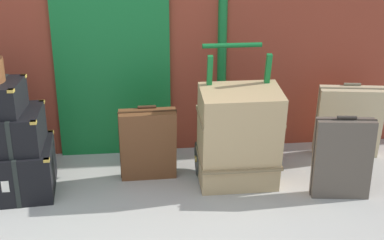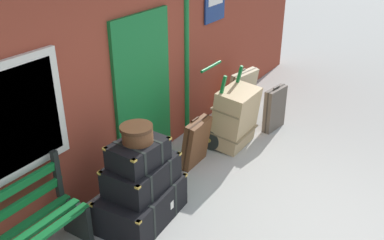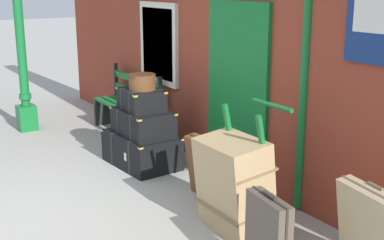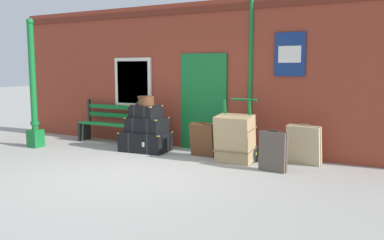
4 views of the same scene
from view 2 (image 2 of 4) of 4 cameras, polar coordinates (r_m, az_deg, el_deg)
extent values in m
plane|color=#A3A099|center=(5.13, 15.42, -13.70)|extent=(60.00, 60.00, 0.00)
cube|color=brown|center=(5.48, -9.24, 8.77)|extent=(10.40, 0.30, 3.20)
cube|color=#146B2D|center=(5.67, -6.49, 3.62)|extent=(1.10, 0.05, 2.10)
cube|color=#0C401B|center=(5.66, -6.40, 3.60)|extent=(0.06, 0.02, 2.10)
cube|color=silver|center=(4.35, -22.22, 0.25)|extent=(1.04, 0.06, 1.16)
cube|color=silver|center=(4.34, -22.08, 0.19)|extent=(0.88, 0.02, 1.00)
cylinder|color=#146B2D|center=(6.32, -0.80, 11.43)|extent=(0.09, 0.09, 3.14)
cube|color=#146B2D|center=(4.50, -23.97, -14.39)|extent=(1.60, 0.09, 0.04)
cube|color=black|center=(4.87, -15.18, -12.68)|extent=(0.06, 0.40, 0.45)
cube|color=black|center=(4.71, -17.58, -6.94)|extent=(0.06, 0.06, 0.56)
cube|color=black|center=(4.99, -6.74, -11.02)|extent=(1.04, 0.71, 0.42)
cube|color=black|center=(4.84, -8.27, -12.41)|extent=(0.08, 0.65, 0.43)
cube|color=black|center=(5.13, -5.31, -9.71)|extent=(0.08, 0.65, 0.43)
cube|color=#B79338|center=(4.42, -7.16, -13.41)|extent=(0.05, 0.05, 0.02)
cube|color=#B79338|center=(5.07, -0.95, -7.38)|extent=(0.05, 0.05, 0.02)
cube|color=#B79338|center=(4.73, -13.26, -10.97)|extent=(0.05, 0.05, 0.02)
cube|color=#B79338|center=(5.34, -6.62, -5.66)|extent=(0.05, 0.05, 0.02)
cube|color=silver|center=(4.84, -3.75, -12.19)|extent=(0.36, 0.01, 0.10)
cube|color=black|center=(4.80, -6.74, -7.23)|extent=(0.81, 0.56, 0.32)
cube|color=black|center=(4.69, -8.09, -8.24)|extent=(0.05, 0.55, 0.33)
cube|color=black|center=(4.92, -5.46, -6.26)|extent=(0.05, 0.55, 0.33)
cube|color=#B79338|center=(4.34, -7.26, -8.90)|extent=(0.05, 0.05, 0.02)
cube|color=#B79338|center=(4.86, -1.75, -4.55)|extent=(0.05, 0.05, 0.02)
cube|color=#B79338|center=(4.63, -12.19, -6.92)|extent=(0.05, 0.05, 0.02)
cube|color=#B79338|center=(5.11, -6.47, -3.04)|extent=(0.05, 0.05, 0.02)
cube|color=black|center=(4.63, -7.18, -4.40)|extent=(0.62, 0.47, 0.26)
cube|color=black|center=(4.55, -8.32, -5.09)|extent=(0.06, 0.45, 0.27)
cube|color=black|center=(4.71, -6.08, -3.73)|extent=(0.06, 0.45, 0.27)
cube|color=#B79338|center=(4.28, -7.79, -5.38)|extent=(0.05, 0.05, 0.02)
cube|color=#B79338|center=(4.64, -3.11, -2.47)|extent=(0.05, 0.05, 0.02)
cube|color=#B79338|center=(4.53, -11.52, -3.78)|extent=(0.05, 0.05, 0.02)
cube|color=#B79338|center=(4.87, -6.80, -1.15)|extent=(0.05, 0.05, 0.02)
cylinder|color=brown|center=(4.54, -7.31, -1.82)|extent=(0.33, 0.33, 0.19)
cylinder|color=#432715|center=(4.49, -7.48, -1.03)|extent=(0.35, 0.35, 0.04)
cube|color=black|center=(6.54, 5.77, -3.22)|extent=(0.56, 0.28, 0.03)
cube|color=#146B2D|center=(6.16, 3.29, 0.97)|extent=(0.04, 0.29, 1.18)
cube|color=#146B2D|center=(6.56, 5.44, 2.54)|extent=(0.04, 0.29, 1.18)
cylinder|color=#146B2D|center=(6.25, 2.57, 7.16)|extent=(0.54, 0.04, 0.04)
cylinder|color=black|center=(6.33, 2.41, -2.67)|extent=(0.04, 0.32, 0.32)
cylinder|color=#B79338|center=(6.33, 2.41, -2.67)|extent=(0.07, 0.06, 0.06)
cylinder|color=black|center=(6.83, 5.11, -0.47)|extent=(0.04, 0.32, 0.32)
cylinder|color=#B79338|center=(6.83, 5.11, -0.47)|extent=(0.07, 0.06, 0.06)
cube|color=tan|center=(6.34, 5.79, 0.35)|extent=(0.68, 0.53, 0.92)
cube|color=olive|center=(6.43, 5.71, -1.23)|extent=(0.70, 0.46, 0.07)
cube|color=olive|center=(6.26, 5.87, 1.97)|extent=(0.70, 0.46, 0.07)
cube|color=brown|center=(5.87, 0.52, -3.05)|extent=(0.50, 0.25, 0.69)
cylinder|color=#3A2112|center=(5.71, 0.40, 0.08)|extent=(0.16, 0.03, 0.03)
cube|color=#351E10|center=(5.87, 0.52, -3.05)|extent=(0.51, 0.13, 0.68)
cube|color=#51473D|center=(6.98, 10.99, 1.48)|extent=(0.50, 0.20, 0.70)
cylinder|color=#302A24|center=(6.84, 11.25, 4.30)|extent=(0.16, 0.05, 0.03)
cube|color=#2C2721|center=(6.98, 10.99, 1.48)|extent=(0.49, 0.09, 0.71)
cube|color=tan|center=(7.54, 6.70, 3.89)|extent=(0.66, 0.35, 0.74)
cylinder|color=#71644C|center=(7.42, 6.75, 6.63)|extent=(0.16, 0.05, 0.03)
cube|color=brown|center=(7.54, 6.70, 3.89)|extent=(0.65, 0.24, 0.74)
camera|label=1|loc=(4.67, 52.40, 4.25)|focal=49.71mm
camera|label=3|loc=(8.84, 35.36, 15.69)|focal=48.71mm
camera|label=4|loc=(9.30, 60.84, 3.91)|focal=37.90mm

